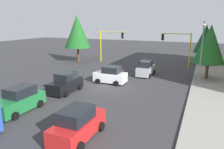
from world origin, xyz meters
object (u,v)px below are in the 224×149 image
at_px(car_green, 20,100).
at_px(tree_roadside_mid, 210,44).
at_px(traffic_signal_far_right, 110,40).
at_px(car_red, 78,124).
at_px(street_lamp_curbside, 202,48).
at_px(traffic_signal_far_left, 178,43).
at_px(car_black, 66,83).
at_px(tree_opposite_side, 77,32).
at_px(car_white, 111,75).
at_px(tree_roadside_far, 206,39).
at_px(car_silver, 146,69).

bearing_deg(car_green, tree_roadside_mid, 140.16).
xyz_separation_m(traffic_signal_far_right, car_red, (23.84, 8.53, -2.96)).
height_order(traffic_signal_far_right, street_lamp_curbside, street_lamp_curbside).
xyz_separation_m(traffic_signal_far_left, car_black, (16.80, -8.71, -2.90)).
xyz_separation_m(tree_opposite_side, car_white, (10.00, 10.77, -4.42)).
height_order(car_green, car_black, same).
relative_size(tree_roadside_far, car_red, 1.59).
height_order(traffic_signal_far_left, car_silver, traffic_signal_far_left).
relative_size(traffic_signal_far_left, tree_roadside_mid, 0.80).
bearing_deg(tree_opposite_side, tree_roadside_far, 106.31).
bearing_deg(tree_opposite_side, car_white, 47.12).
bearing_deg(car_red, traffic_signal_far_left, 173.35).
bearing_deg(tree_opposite_side, car_green, 20.19).
distance_m(tree_roadside_mid, car_red, 19.52).
relative_size(tree_roadside_far, car_black, 1.64).
bearing_deg(street_lamp_curbside, car_white, -80.31).
bearing_deg(traffic_signal_far_right, tree_roadside_mid, 69.04).
bearing_deg(tree_roadside_mid, car_red, -21.80).
height_order(tree_roadside_mid, car_silver, tree_roadside_mid).
bearing_deg(street_lamp_curbside, traffic_signal_far_left, -161.11).
relative_size(street_lamp_curbside, car_green, 1.68).
bearing_deg(car_silver, tree_roadside_mid, 97.24).
height_order(tree_roadside_far, car_white, tree_roadside_far).
xyz_separation_m(car_red, car_black, (-7.03, -5.93, -0.00)).
height_order(tree_roadside_far, tree_roadside_mid, tree_roadside_mid).
bearing_deg(tree_opposite_side, car_black, 28.20).
distance_m(tree_opposite_side, tree_roadside_far, 21.38).
relative_size(traffic_signal_far_right, car_silver, 1.39).
bearing_deg(traffic_signal_far_right, traffic_signal_far_left, 90.00).
height_order(tree_roadside_mid, car_green, tree_roadside_mid).
relative_size(tree_roadside_far, car_white, 1.79).
bearing_deg(car_white, tree_roadside_mid, 120.39).
distance_m(car_white, car_black, 5.57).
bearing_deg(tree_roadside_mid, car_silver, -82.76).
height_order(traffic_signal_far_right, car_white, traffic_signal_far_right).
xyz_separation_m(tree_opposite_side, car_black, (14.80, 7.94, -4.42)).
height_order(street_lamp_curbside, car_black, street_lamp_curbside).
relative_size(tree_roadside_mid, car_red, 1.61).
bearing_deg(traffic_signal_far_left, car_black, -27.40).
bearing_deg(traffic_signal_far_right, car_red, 19.68).
relative_size(car_white, car_green, 0.88).
height_order(tree_roadside_far, car_red, tree_roadside_far).
distance_m(street_lamp_curbside, car_red, 15.26).
relative_size(traffic_signal_far_right, car_black, 1.36).
bearing_deg(tree_roadside_far, tree_roadside_mid, 2.86).
bearing_deg(car_silver, tree_opposite_side, -109.97).
xyz_separation_m(car_green, car_red, (1.59, 6.42, -0.00)).
relative_size(traffic_signal_far_left, street_lamp_curbside, 0.76).
distance_m(tree_opposite_side, car_red, 26.24).
relative_size(tree_roadside_far, tree_roadside_mid, 0.99).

